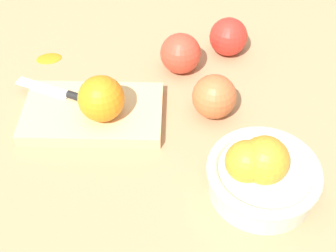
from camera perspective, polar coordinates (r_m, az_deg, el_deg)
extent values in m
plane|color=tan|center=(0.84, -2.87, 1.10)|extent=(2.40, 2.40, 0.00)
cylinder|color=beige|center=(0.73, 11.50, -6.53)|extent=(0.16, 0.16, 0.05)
torus|color=beige|center=(0.71, 11.79, -5.36)|extent=(0.18, 0.18, 0.02)
sphere|color=orange|center=(0.69, 9.66, -4.33)|extent=(0.07, 0.07, 0.07)
sphere|color=orange|center=(0.70, 11.78, -4.16)|extent=(0.07, 0.07, 0.07)
cube|color=#DBB77F|center=(0.84, -9.22, 1.58)|extent=(0.25, 0.16, 0.02)
sphere|color=orange|center=(0.79, -8.22, 3.35)|extent=(0.08, 0.08, 0.08)
cube|color=silver|center=(0.89, -15.16, 4.54)|extent=(0.11, 0.05, 0.00)
cylinder|color=black|center=(0.84, -10.93, 3.50)|extent=(0.05, 0.03, 0.01)
sphere|color=#D6422D|center=(0.91, 1.56, 8.92)|extent=(0.08, 0.08, 0.08)
sphere|color=red|center=(0.96, 7.45, 10.84)|extent=(0.08, 0.08, 0.08)
sphere|color=#CC6638|center=(0.82, 5.72, 3.62)|extent=(0.08, 0.08, 0.08)
ellipsoid|color=orange|center=(0.99, -14.48, 8.20)|extent=(0.06, 0.05, 0.01)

